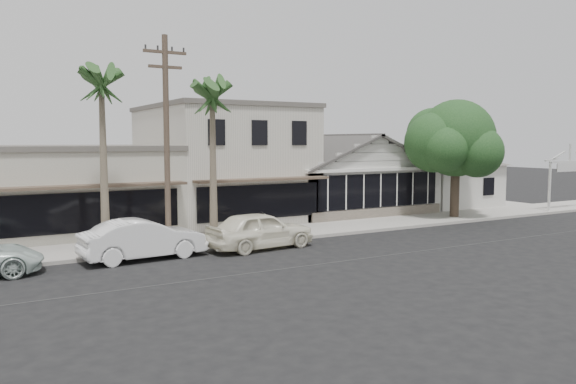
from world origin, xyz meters
TOP-DOWN VIEW (x-y plane):
  - ground at (0.00, 0.00)m, footprint 140.00×140.00m
  - sidewalk_north at (-8.00, 6.75)m, footprint 90.00×3.50m
  - corner_shop at (5.00, 12.47)m, footprint 10.40×8.60m
  - side_cottage at (13.20, 11.50)m, footprint 6.00×6.00m
  - arch_sign at (18.40, 5.30)m, footprint 4.12×0.12m
  - row_building_near at (-3.00, 13.50)m, footprint 8.00×10.00m
  - row_building_midnear at (-12.00, 13.50)m, footprint 10.00×10.00m
  - utility_pole at (-9.00, 5.20)m, footprint 1.80×0.24m
  - car_0 at (-5.32, 3.90)m, footprint 4.99×2.40m
  - car_1 at (-10.32, 4.27)m, footprint 4.98×2.05m
  - shade_tree at (9.03, 6.67)m, footprint 6.43×5.81m
  - palm_east at (-6.77, 5.63)m, footprint 3.23×3.23m
  - palm_mid at (-11.43, 5.89)m, footprint 3.13×3.13m

SIDE VIEW (x-z plane):
  - ground at x=0.00m, z-range 0.00..0.00m
  - sidewalk_north at x=-8.00m, z-range 0.00..0.15m
  - car_1 at x=-10.32m, z-range 0.00..1.60m
  - car_0 at x=-5.32m, z-range 0.00..1.64m
  - side_cottage at x=13.20m, z-range 0.00..3.00m
  - row_building_midnear at x=-12.00m, z-range 0.00..4.20m
  - corner_shop at x=5.00m, z-range 0.07..5.17m
  - arch_sign at x=18.40m, z-range 1.18..5.13m
  - row_building_near at x=-3.00m, z-range 0.00..6.50m
  - shade_tree at x=9.03m, z-range 1.13..8.26m
  - utility_pole at x=-9.00m, z-range 0.29..9.29m
  - palm_east at x=-6.77m, z-range 2.76..10.61m
  - palm_mid at x=-11.43m, z-range 2.90..11.05m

